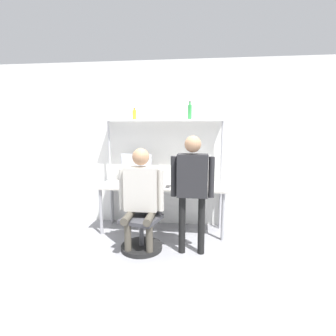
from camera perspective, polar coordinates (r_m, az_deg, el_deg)
ground_plane at (r=4.04m, az=-1.85°, el=-15.21°), size 12.00×12.00×0.00m
wall_back at (r=4.38m, az=-0.55°, el=5.02°), size 8.00×0.06×2.70m
desk at (r=4.14m, az=-1.17°, el=-4.69°), size 1.97×0.65×0.75m
shelf_unit at (r=4.20m, az=-0.86°, el=7.16°), size 1.87×0.27×1.77m
monitor at (r=4.33m, az=-6.91°, el=0.37°), size 0.51×0.23×0.47m
laptop at (r=4.07m, az=-3.31°, el=-3.04°), size 0.30×0.21×0.21m
cell_phone at (r=4.00m, az=-0.02°, el=-4.02°), size 0.07×0.15×0.01m
office_chair at (r=3.68m, az=-5.50°, el=-13.04°), size 0.57×0.57×0.91m
person_seated at (r=3.48m, az=-5.96°, el=-5.07°), size 0.61×0.47×1.38m
person_standing at (r=3.34m, az=5.31°, el=-2.77°), size 0.55×0.21×1.55m
bottle_amber at (r=4.30m, az=-7.31°, el=11.47°), size 0.06×0.06×0.18m
bottle_green at (r=4.17m, az=4.77°, el=12.12°), size 0.06×0.06×0.28m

